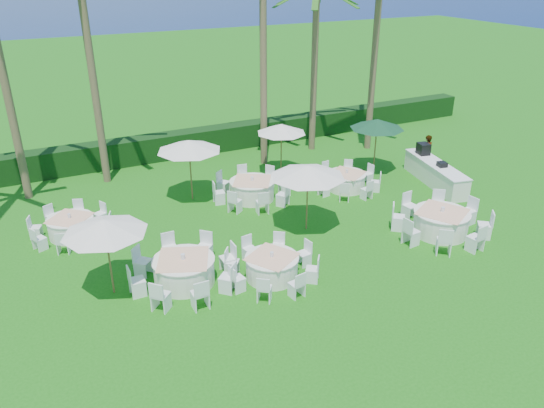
% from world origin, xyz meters
% --- Properties ---
extents(ground, '(120.00, 120.00, 0.00)m').
position_xyz_m(ground, '(0.00, 0.00, 0.00)').
color(ground, '#186311').
rests_on(ground, ground).
extents(hedge, '(34.00, 1.00, 1.20)m').
position_xyz_m(hedge, '(0.00, 12.00, 0.60)').
color(hedge, black).
rests_on(hedge, ground).
extents(ocean, '(260.00, 260.00, 0.00)m').
position_xyz_m(ocean, '(0.00, 102.00, 0.00)').
color(ocean, navy).
rests_on(ocean, ground).
extents(banquet_table_a, '(3.29, 3.29, 0.99)m').
position_xyz_m(banquet_table_a, '(-3.80, 0.96, 0.44)').
color(banquet_table_a, white).
rests_on(banquet_table_a, ground).
extents(banquet_table_b, '(2.91, 2.91, 0.89)m').
position_xyz_m(banquet_table_b, '(-1.29, 0.04, 0.39)').
color(banquet_table_b, white).
rests_on(banquet_table_b, ground).
extents(banquet_table_c, '(3.46, 3.46, 1.03)m').
position_xyz_m(banquet_table_c, '(5.38, -0.06, 0.45)').
color(banquet_table_c, white).
rests_on(banquet_table_c, ground).
extents(banquet_table_d, '(2.77, 2.77, 0.86)m').
position_xyz_m(banquet_table_d, '(-6.46, 5.61, 0.37)').
color(banquet_table_d, white).
rests_on(banquet_table_d, ground).
extents(banquet_table_e, '(3.23, 3.23, 0.97)m').
position_xyz_m(banquet_table_e, '(0.60, 5.65, 0.43)').
color(banquet_table_e, white).
rests_on(banquet_table_e, ground).
extents(banquet_table_f, '(2.88, 2.88, 0.88)m').
position_xyz_m(banquet_table_f, '(4.61, 4.80, 0.38)').
color(banquet_table_f, white).
rests_on(banquet_table_f, ground).
extents(umbrella_a, '(2.41, 2.41, 2.42)m').
position_xyz_m(umbrella_a, '(-5.85, 1.38, 2.21)').
color(umbrella_a, brown).
rests_on(umbrella_a, ground).
extents(umbrella_b, '(2.67, 2.67, 2.47)m').
position_xyz_m(umbrella_b, '(1.27, 2.37, 2.26)').
color(umbrella_b, brown).
rests_on(umbrella_b, ground).
extents(umbrella_c, '(2.57, 2.57, 2.52)m').
position_xyz_m(umbrella_c, '(-1.60, 6.74, 2.30)').
color(umbrella_c, brown).
rests_on(umbrella_c, ground).
extents(umbrella_d, '(2.21, 2.21, 2.36)m').
position_xyz_m(umbrella_d, '(2.90, 7.55, 2.15)').
color(umbrella_d, brown).
rests_on(umbrella_d, ground).
extents(umbrella_green, '(2.42, 2.42, 2.50)m').
position_xyz_m(umbrella_green, '(6.84, 5.90, 2.28)').
color(umbrella_green, brown).
rests_on(umbrella_green, ground).
extents(buffet_table, '(1.69, 4.19, 1.46)m').
position_xyz_m(buffet_table, '(8.39, 3.60, 0.51)').
color(buffet_table, white).
rests_on(buffet_table, ground).
extents(staff_person, '(0.65, 0.47, 1.65)m').
position_xyz_m(staff_person, '(9.21, 5.13, 0.83)').
color(staff_person, gray).
rests_on(staff_person, ground).
extents(palm_b, '(4.37, 4.25, 8.67)m').
position_xyz_m(palm_b, '(-4.36, 10.24, 4.79)').
color(palm_b, brown).
rests_on(palm_b, ground).
extents(palm_c, '(4.40, 4.14, 11.26)m').
position_xyz_m(palm_c, '(2.84, 9.22, 6.11)').
color(palm_c, brown).
rests_on(palm_c, ground).
extents(palm_d, '(4.41, 4.04, 7.93)m').
position_xyz_m(palm_d, '(5.94, 9.98, 4.41)').
color(palm_d, brown).
rests_on(palm_d, ground).
extents(palm_e, '(4.41, 4.05, 8.56)m').
position_xyz_m(palm_e, '(8.60, 8.82, 4.73)').
color(palm_e, brown).
rests_on(palm_e, ground).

